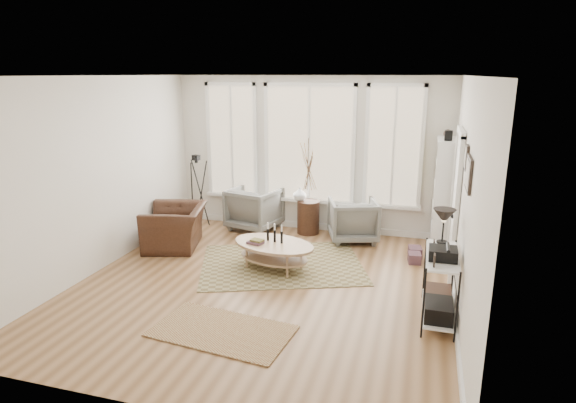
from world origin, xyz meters
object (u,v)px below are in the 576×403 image
(low_shelf, at_px, (440,279))
(armchair_right, at_px, (353,220))
(bookcase, at_px, (443,195))
(coffee_table, at_px, (273,249))
(armchair_left, at_px, (255,208))
(side_table, at_px, (309,190))
(accent_chair, at_px, (175,227))

(low_shelf, relative_size, armchair_right, 1.55)
(bookcase, height_order, low_shelf, bookcase)
(coffee_table, distance_m, armchair_left, 2.03)
(side_table, xyz_separation_m, accent_chair, (-2.04, -1.36, -0.48))
(bookcase, xyz_separation_m, armchair_right, (-1.50, 0.04, -0.57))
(bookcase, distance_m, coffee_table, 3.02)
(coffee_table, xyz_separation_m, side_table, (0.11, 1.82, 0.52))
(coffee_table, height_order, side_table, side_table)
(armchair_left, bearing_deg, bookcase, -169.48)
(low_shelf, height_order, coffee_table, low_shelf)
(low_shelf, xyz_separation_m, armchair_left, (-3.38, 2.72, -0.10))
(armchair_left, height_order, armchair_right, armchair_left)
(armchair_left, bearing_deg, accent_chair, 67.51)
(bookcase, distance_m, armchair_left, 3.48)
(bookcase, relative_size, armchair_right, 2.45)
(bookcase, bearing_deg, low_shelf, -91.28)
(bookcase, bearing_deg, side_table, 174.58)
(low_shelf, height_order, side_table, side_table)
(side_table, relative_size, accent_chair, 1.59)
(armchair_left, bearing_deg, side_table, -164.67)
(armchair_right, height_order, accent_chair, armchair_right)
(accent_chair, bearing_deg, side_table, 108.16)
(armchair_left, bearing_deg, coffee_table, 131.77)
(bookcase, distance_m, accent_chair, 4.59)
(bookcase, distance_m, side_table, 2.39)
(coffee_table, bearing_deg, low_shelf, -20.87)
(accent_chair, bearing_deg, bookcase, 88.88)
(low_shelf, height_order, accent_chair, low_shelf)
(low_shelf, bearing_deg, bookcase, 88.72)
(bookcase, distance_m, armchair_right, 1.61)
(low_shelf, relative_size, armchair_left, 1.45)
(bookcase, xyz_separation_m, accent_chair, (-4.41, -1.14, -0.60))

